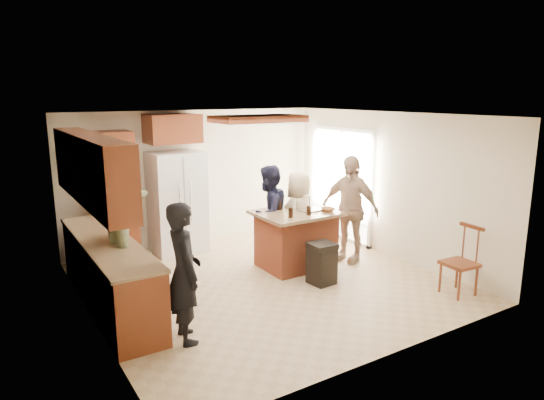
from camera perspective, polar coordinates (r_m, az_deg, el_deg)
room_shell at (r=11.13m, az=14.22°, el=2.06°), size 8.00×5.20×5.00m
person_front_left at (r=5.61m, az=-10.33°, el=-8.41°), size 0.50×0.64×1.64m
person_behind_left at (r=8.10m, az=-0.40°, el=-1.67°), size 0.93×0.77×1.64m
person_behind_right at (r=8.25m, az=3.16°, el=-1.91°), size 0.88×0.83×1.51m
person_side_right at (r=8.25m, az=9.11°, el=-1.01°), size 0.86×1.17×1.80m
person_counter at (r=6.68m, az=-16.83°, el=-4.87°), size 0.62×1.17×1.74m
left_cabinetry at (r=6.69m, az=-19.30°, el=-4.26°), size 0.64×3.00×2.30m
back_wall_units at (r=8.52m, az=-16.33°, el=2.35°), size 1.80×0.60×2.45m
refrigerator at (r=8.78m, az=-11.09°, el=-0.28°), size 0.90×0.76×1.80m
kitchen_island at (r=7.95m, az=2.83°, el=-4.56°), size 1.28×1.03×0.93m
island_items at (r=7.87m, az=4.60°, el=-1.02°), size 0.89×0.69×0.15m
trash_bin at (r=7.33m, az=5.87°, el=-7.40°), size 0.37×0.37×0.63m
spindle_chair at (r=7.38m, az=21.29°, el=-6.96°), size 0.45×0.45×0.99m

